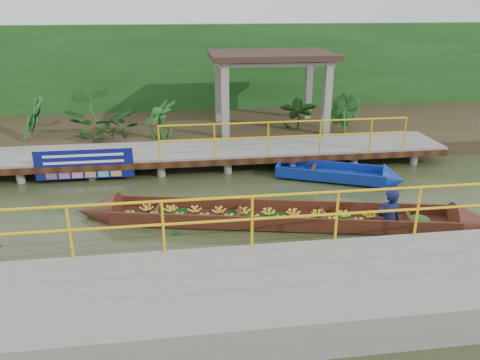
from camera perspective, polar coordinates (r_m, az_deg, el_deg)
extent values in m
plane|color=#2E371B|center=(11.70, -4.87, -3.87)|extent=(80.00, 80.00, 0.00)
cube|color=#302818|center=(18.71, -6.25, 6.38)|extent=(30.00, 8.00, 0.45)
cube|color=gray|center=(14.79, -5.73, 3.56)|extent=(16.00, 2.00, 0.15)
cube|color=black|center=(13.86, -5.53, 2.02)|extent=(16.00, 0.12, 0.18)
cylinder|color=yellow|center=(13.95, 5.73, 7.08)|extent=(7.50, 0.05, 0.05)
cylinder|color=yellow|center=(14.07, 5.66, 5.30)|extent=(7.50, 0.05, 0.05)
cylinder|color=yellow|center=(14.08, 5.65, 5.11)|extent=(0.05, 0.05, 1.00)
cylinder|color=gray|center=(16.58, -27.02, 2.23)|extent=(0.24, 0.24, 0.55)
cylinder|color=gray|center=(14.55, -21.48, 0.69)|extent=(0.24, 0.24, 0.55)
cylinder|color=gray|center=(16.02, -20.27, 2.66)|extent=(0.24, 0.24, 0.55)
cylinder|color=gray|center=(14.19, -13.63, 1.11)|extent=(0.24, 0.24, 0.55)
cylinder|color=gray|center=(15.70, -13.14, 3.07)|extent=(0.24, 0.24, 0.55)
cylinder|color=gray|center=(14.12, -5.54, 1.51)|extent=(0.24, 0.24, 0.55)
cylinder|color=gray|center=(15.64, -5.82, 3.45)|extent=(0.24, 0.24, 0.55)
cylinder|color=gray|center=(14.33, 2.47, 1.88)|extent=(0.24, 0.24, 0.55)
cylinder|color=gray|center=(15.82, 1.44, 3.76)|extent=(0.24, 0.24, 0.55)
cylinder|color=gray|center=(14.80, 10.12, 2.21)|extent=(0.24, 0.24, 0.55)
cylinder|color=gray|center=(16.26, 8.43, 4.01)|extent=(0.24, 0.24, 0.55)
cylinder|color=gray|center=(15.52, 17.17, 2.47)|extent=(0.24, 0.24, 0.55)
cylinder|color=gray|center=(16.92, 14.98, 4.19)|extent=(0.24, 0.24, 0.55)
cylinder|color=gray|center=(14.12, -5.54, 1.51)|extent=(0.24, 0.24, 0.55)
cube|color=gray|center=(8.03, 4.25, -14.06)|extent=(18.00, 2.40, 0.70)
cylinder|color=yellow|center=(8.36, 2.87, -1.93)|extent=(10.00, 0.05, 0.05)
cylinder|color=yellow|center=(8.55, 2.81, -4.71)|extent=(10.00, 0.05, 0.05)
cylinder|color=yellow|center=(8.57, 2.81, -5.01)|extent=(0.05, 0.05, 1.00)
cube|color=gray|center=(16.14, -1.81, 9.17)|extent=(0.25, 0.25, 2.80)
cube|color=gray|center=(16.90, 10.58, 9.36)|extent=(0.25, 0.25, 2.80)
cube|color=gray|center=(18.49, -2.63, 10.67)|extent=(0.25, 0.25, 2.80)
cube|color=gray|center=(19.15, 8.35, 10.83)|extent=(0.25, 0.25, 2.80)
cube|color=gray|center=(17.38, 3.79, 14.32)|extent=(4.00, 2.60, 0.12)
cube|color=#35221A|center=(17.36, 3.81, 14.98)|extent=(4.40, 3.00, 0.20)
cube|color=#184215|center=(20.82, -6.70, 12.83)|extent=(30.00, 0.80, 4.00)
cube|color=#35170E|center=(11.12, 5.00, -4.91)|extent=(7.98, 2.62, 0.06)
cube|color=#35170E|center=(11.51, 4.99, -3.22)|extent=(7.78, 1.71, 0.34)
cube|color=#35170E|center=(10.62, 5.05, -5.41)|extent=(7.78, 1.71, 0.34)
cone|color=#35170E|center=(11.84, -16.93, -3.71)|extent=(1.17, 1.14, 0.95)
cone|color=#35170E|center=(12.03, 26.62, -4.73)|extent=(1.17, 1.14, 0.95)
ellipsoid|color=#184215|center=(11.60, 20.96, -4.66)|extent=(0.63, 0.54, 0.26)
imported|color=#10173E|center=(11.11, 18.05, -1.03)|extent=(0.63, 0.43, 1.69)
cube|color=navy|center=(14.01, 11.00, 0.55)|extent=(3.21, 2.10, 0.10)
cube|color=navy|center=(14.40, 11.21, 1.63)|extent=(2.86, 1.30, 0.31)
cube|color=navy|center=(13.53, 10.85, 0.38)|extent=(2.86, 1.30, 0.31)
cube|color=navy|center=(14.15, 4.79, 1.62)|extent=(0.43, 0.88, 0.31)
cone|color=navy|center=(13.98, 18.19, 0.08)|extent=(0.92, 1.04, 0.87)
cube|color=black|center=(14.00, 8.94, 1.39)|extent=(0.47, 0.89, 0.05)
cube|color=navy|center=(14.05, -18.44, 1.83)|extent=(2.75, 0.03, 0.86)
cube|color=white|center=(13.95, -18.58, 2.85)|extent=(2.23, 0.01, 0.07)
cube|color=white|center=(14.01, -18.49, 2.07)|extent=(2.23, 0.01, 0.07)
imported|color=#184215|center=(17.10, -25.04, 6.50)|extent=(1.20, 1.20, 1.50)
imported|color=#184215|center=(16.53, -16.70, 7.16)|extent=(1.20, 1.20, 1.50)
imported|color=#184215|center=(16.35, -9.71, 7.59)|extent=(1.20, 1.20, 1.50)
imported|color=#184215|center=(16.93, 7.61, 8.16)|extent=(1.20, 1.20, 1.50)
imported|color=#184215|center=(17.39, 12.43, 8.20)|extent=(1.20, 1.20, 1.50)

